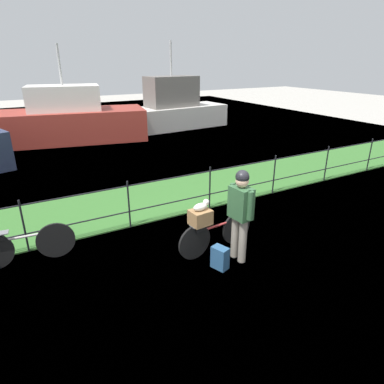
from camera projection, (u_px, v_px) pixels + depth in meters
ground_plane at (233, 270)px, 5.75m from camera, size 60.00×60.00×0.00m
grass_strip at (152, 199)px, 8.62m from camera, size 27.00×2.40×0.03m
harbor_water at (93, 148)px, 13.63m from camera, size 30.00×30.00×0.00m
iron_fence at (172, 192)px, 7.44m from camera, size 18.04×0.04×1.05m
bicycle_main at (216, 234)px, 6.21m from camera, size 1.63×0.22×0.66m
wooden_crate at (200, 217)px, 5.86m from camera, size 0.38×0.33×0.27m
terrier_dog at (202, 206)px, 5.79m from camera, size 0.32×0.16×0.18m
cyclist_person at (241, 208)px, 5.70m from camera, size 0.29×0.54×1.68m
backpack_on_paving at (220, 258)px, 5.73m from camera, size 0.26×0.32×0.40m
bicycle_parked at (24, 245)px, 5.82m from camera, size 1.66×0.24×0.67m
moored_boat_near at (172, 110)px, 17.12m from camera, size 5.91×2.40×4.17m
moored_boat_far at (67, 121)px, 14.42m from camera, size 6.87×3.57×3.94m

